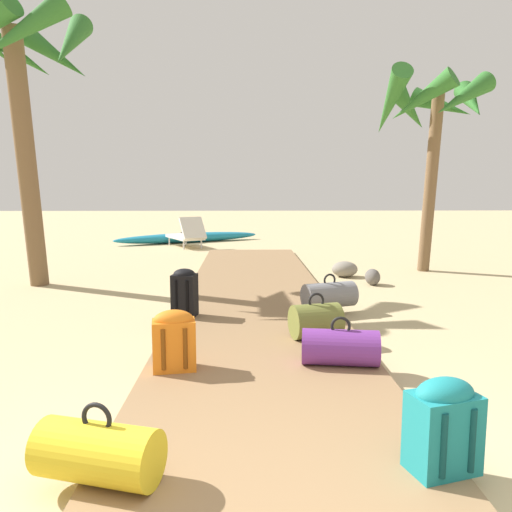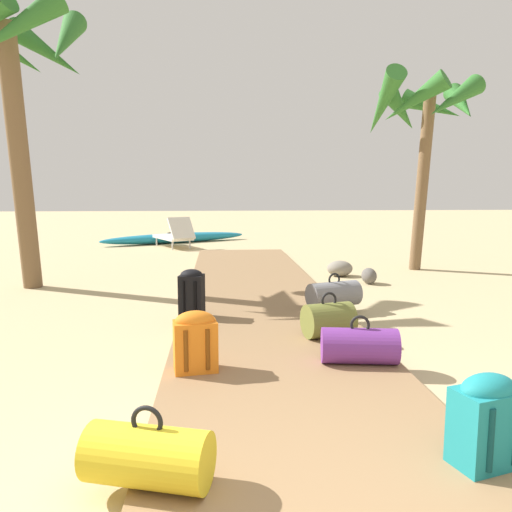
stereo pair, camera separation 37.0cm
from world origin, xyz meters
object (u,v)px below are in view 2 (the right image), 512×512
duffel_bag_olive (329,320)px  duffel_bag_grey (334,294)px  lounge_chair (175,235)px  backpack_orange (195,340)px  palm_tree_near_right (422,115)px  backpack_black (192,292)px  backpack_teal (487,418)px  kayak (176,238)px  duffel_bag_yellow (148,456)px  duffel_bag_purple (359,346)px  palm_tree_far_left (19,67)px

duffel_bag_olive → duffel_bag_grey: (0.34, 1.23, -0.01)m
duffel_bag_grey → lounge_chair: 7.57m
backpack_orange → palm_tree_near_right: 6.82m
backpack_black → backpack_teal: (1.69, -3.17, -0.03)m
backpack_black → duffel_bag_grey: size_ratio=0.77×
kayak → duffel_bag_yellow: bearing=-85.8°
backpack_black → duffel_bag_purple: backpack_black is taller
duffel_bag_grey → palm_tree_near_right: bearing=52.9°
duffel_bag_yellow → palm_tree_far_left: size_ratio=0.16×
palm_tree_near_right → palm_tree_far_left: bearing=-169.5°
backpack_orange → lounge_chair: size_ratio=0.30×
backpack_orange → backpack_teal: size_ratio=0.99×
duffel_bag_purple → kayak: duffel_bag_purple is taller
lounge_chair → duffel_bag_yellow: bearing=-85.8°
backpack_orange → lounge_chair: lounge_chair is taller
lounge_chair → duffel_bag_grey: bearing=-70.3°
kayak → duffel_bag_olive: bearing=-76.6°
backpack_orange → palm_tree_near_right: (3.86, 5.04, 2.50)m
palm_tree_far_left → palm_tree_near_right: bearing=10.5°
palm_tree_near_right → kayak: bearing=132.4°
duffel_bag_purple → lounge_chair: lounge_chair is taller
backpack_orange → palm_tree_far_left: (-2.65, 3.84, 2.92)m
duffel_bag_purple → palm_tree_far_left: (-4.00, 3.76, 3.03)m
palm_tree_far_left → backpack_orange: bearing=-55.4°
backpack_black → kayak: 8.75m
duffel_bag_yellow → palm_tree_far_left: (-2.49, 5.37, 3.03)m
duffel_bag_purple → backpack_teal: backpack_teal is taller
palm_tree_near_right → lounge_chair: (-4.81, 4.14, -2.51)m
duffel_bag_yellow → lounge_chair: (-0.79, 10.71, 0.10)m
backpack_orange → duffel_bag_grey: (1.60, 2.06, -0.10)m
palm_tree_near_right → backpack_black: bearing=-139.9°
backpack_black → kayak: (-0.91, 8.70, -0.23)m
duffel_bag_yellow → palm_tree_far_left: palm_tree_far_left is taller
duffel_bag_yellow → kayak: (-0.87, 11.93, -0.09)m
duffel_bag_yellow → kayak: size_ratio=0.16×
backpack_black → duffel_bag_grey: bearing=12.0°
lounge_chair → backpack_orange: bearing=-84.1°
duffel_bag_yellow → duffel_bag_grey: duffel_bag_grey is taller
backpack_black → palm_tree_near_right: 5.75m
backpack_teal → kayak: (-2.60, 11.88, -0.20)m
palm_tree_near_right → lounge_chair: size_ratio=2.22×
duffel_bag_grey → palm_tree_near_right: size_ratio=0.20×
duffel_bag_olive → kayak: size_ratio=0.13×
backpack_orange → duffel_bag_grey: 2.61m
palm_tree_far_left → duffel_bag_olive: bearing=-37.6°
duffel_bag_yellow → palm_tree_near_right: palm_tree_near_right is taller
duffel_bag_olive → backpack_teal: bearing=-82.2°
backpack_teal → lounge_chair: size_ratio=0.31×
backpack_orange → palm_tree_near_right: bearing=52.6°
palm_tree_far_left → lounge_chair: 6.33m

